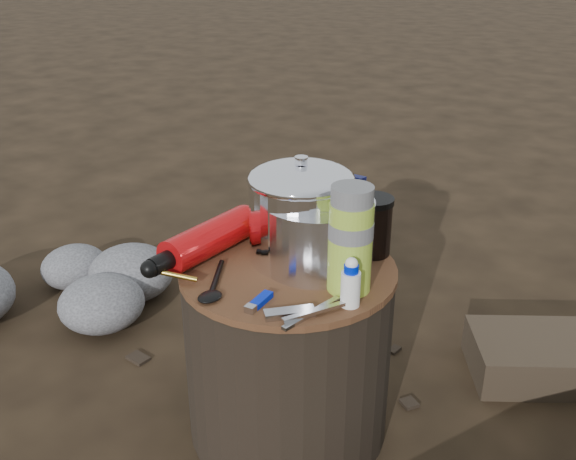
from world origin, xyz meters
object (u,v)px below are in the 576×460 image
Objects in this scene: stump at (288,350)px; travel_mug at (372,226)px; fuel_bottle at (209,239)px; thermos at (350,240)px; camping_pot at (301,212)px.

stump is 0.32m from travel_mug.
fuel_bottle is 1.47× the size of thermos.
travel_mug is at bearing 37.97° from fuel_bottle.
camping_pot is 0.15m from thermos.
fuel_bottle is 0.34m from travel_mug.
thermos is at bearing 0.16° from stump.
stump is 0.31m from camping_pot.
fuel_bottle is at bearing -140.95° from travel_mug.
travel_mug reaches higher than stump.
fuel_bottle is at bearing -147.65° from camping_pot.
travel_mug is (-0.05, 0.16, -0.04)m from thermos.
travel_mug is at bearing 58.09° from stump.
camping_pot is 1.02× the size of thermos.
travel_mug is (0.10, 0.11, -0.04)m from camping_pot.
stump is at bearing -86.00° from camping_pot.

